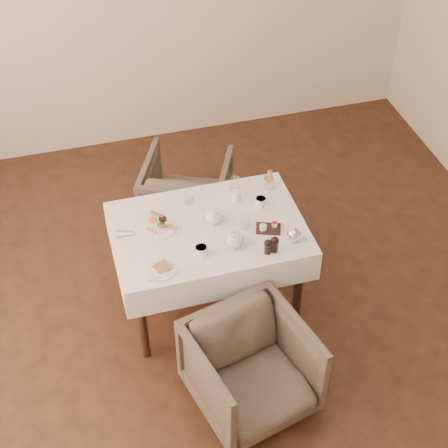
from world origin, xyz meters
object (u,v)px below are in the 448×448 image
at_px(armchair_far, 187,193).
at_px(teapot_centre, 213,216).
at_px(table, 209,240).
at_px(armchair_near, 251,369).
at_px(breakfast_plate, 156,225).

distance_m(armchair_far, teapot_centre, 1.01).
bearing_deg(teapot_centre, table, -126.99).
height_order(armchair_near, breakfast_plate, breakfast_plate).
bearing_deg(armchair_near, armchair_far, 75.55).
bearing_deg(armchair_near, breakfast_plate, 96.94).
relative_size(table, armchair_far, 1.88).
relative_size(armchair_near, armchair_far, 1.04).
bearing_deg(breakfast_plate, teapot_centre, -29.78).
relative_size(breakfast_plate, teapot_centre, 1.96).
xyz_separation_m(armchair_far, breakfast_plate, (-0.39, -0.80, 0.46)).
distance_m(table, armchair_far, 0.97).
bearing_deg(teapot_centre, breakfast_plate, -175.45).
height_order(breakfast_plate, teapot_centre, teapot_centre).
xyz_separation_m(armchair_near, breakfast_plate, (-0.38, 0.98, 0.44)).
bearing_deg(table, breakfast_plate, 161.93).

